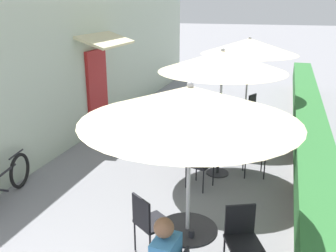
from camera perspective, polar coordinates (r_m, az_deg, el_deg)
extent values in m
cube|color=#B2C1AD|center=(10.31, -9.97, 11.86)|extent=(0.24, 14.27, 4.20)
cube|color=maroon|center=(9.79, -10.70, 5.24)|extent=(0.08, 0.96, 2.10)
cube|color=beige|center=(9.44, -9.46, 12.85)|extent=(0.78, 1.80, 0.30)
cube|color=tan|center=(9.50, 20.18, -1.15)|extent=(0.44, 13.27, 0.45)
cube|color=#2D6B33|center=(9.36, 20.51, 1.77)|extent=(0.60, 12.61, 0.56)
cylinder|color=#28282D|center=(4.49, 2.98, -15.43)|extent=(0.70, 0.70, 0.02)
cylinder|color=#B7B7BC|center=(4.25, 3.08, -10.21)|extent=(0.04, 0.04, 2.35)
cone|color=beige|center=(3.87, 3.34, 3.42)|extent=(2.33, 2.33, 0.38)
sphere|color=#B7B7BC|center=(3.82, 3.40, 6.30)|extent=(0.07, 0.07, 0.07)
sphere|color=brown|center=(3.71, -0.64, -15.24)|extent=(0.20, 0.20, 0.20)
cube|color=black|center=(4.79, 11.45, -17.15)|extent=(0.53, 0.53, 0.04)
cube|color=black|center=(4.82, 10.90, -13.88)|extent=(0.36, 0.19, 0.42)
cylinder|color=black|center=(5.01, 8.55, -18.35)|extent=(0.02, 0.02, 0.45)
cylinder|color=black|center=(5.11, 12.63, -17.81)|extent=(0.02, 0.02, 0.45)
cube|color=black|center=(5.09, -2.26, -14.45)|extent=(0.56, 0.56, 0.04)
cube|color=black|center=(4.89, -4.10, -13.07)|extent=(0.33, 0.24, 0.42)
cylinder|color=black|center=(5.18, 0.68, -16.76)|extent=(0.02, 0.02, 0.45)
cylinder|color=black|center=(5.42, -1.75, -15.02)|extent=(0.02, 0.02, 0.45)
cylinder|color=black|center=(5.01, -2.74, -18.18)|extent=(0.02, 0.02, 0.45)
cylinder|color=black|center=(5.25, -5.07, -16.28)|extent=(0.02, 0.02, 0.45)
cylinder|color=#232328|center=(4.32, 3.60, -15.99)|extent=(0.07, 0.07, 0.09)
cylinder|color=#28282D|center=(7.49, 7.53, -7.08)|extent=(0.44, 0.44, 0.02)
cylinder|color=#28282D|center=(7.35, 7.64, -4.62)|extent=(0.06, 0.06, 0.70)
cylinder|color=#28282D|center=(7.23, 7.76, -2.07)|extent=(0.70, 0.70, 0.02)
cylinder|color=#B7B7BC|center=(7.08, 7.91, 1.46)|extent=(0.04, 0.04, 2.35)
cone|color=beige|center=(6.86, 8.29, 9.78)|extent=(2.33, 2.33, 0.38)
sphere|color=#B7B7BC|center=(6.83, 8.37, 11.42)|extent=(0.07, 0.07, 0.07)
cube|color=black|center=(6.76, 4.89, -5.80)|extent=(0.50, 0.50, 0.04)
cube|color=black|center=(6.60, 6.33, -4.50)|extent=(0.15, 0.37, 0.42)
cylinder|color=black|center=(7.08, 4.34, -6.64)|extent=(0.02, 0.02, 0.45)
cylinder|color=black|center=(6.80, 2.75, -7.69)|extent=(0.02, 0.02, 0.45)
cylinder|color=black|center=(6.92, 6.90, -7.34)|extent=(0.02, 0.02, 0.45)
cylinder|color=black|center=(6.64, 5.38, -8.45)|extent=(0.02, 0.02, 0.45)
cube|color=black|center=(7.38, 13.03, -4.10)|extent=(0.47, 0.47, 0.04)
cube|color=black|center=(7.48, 12.98, -2.08)|extent=(0.38, 0.11, 0.42)
cylinder|color=black|center=(7.28, 11.67, -6.25)|extent=(0.02, 0.02, 0.45)
cylinder|color=black|center=(7.33, 14.48, -6.29)|extent=(0.02, 0.02, 0.45)
cylinder|color=black|center=(7.61, 11.40, -5.13)|extent=(0.02, 0.02, 0.45)
cylinder|color=black|center=(7.66, 14.09, -5.18)|extent=(0.02, 0.02, 0.45)
cube|color=black|center=(7.87, 5.03, -2.27)|extent=(0.56, 0.56, 0.04)
cube|color=black|center=(7.71, 3.87, -1.01)|extent=(0.28, 0.30, 0.42)
cylinder|color=black|center=(7.89, 6.76, -4.02)|extent=(0.02, 0.02, 0.45)
cylinder|color=black|center=(8.18, 5.47, -3.16)|extent=(0.02, 0.02, 0.45)
cylinder|color=black|center=(7.72, 4.47, -4.45)|extent=(0.02, 0.02, 0.45)
cylinder|color=black|center=(8.02, 3.23, -3.56)|extent=(0.02, 0.02, 0.45)
cylinder|color=teal|center=(7.23, 8.27, -1.59)|extent=(0.07, 0.07, 0.09)
cylinder|color=#28282D|center=(9.86, 11.45, -0.98)|extent=(0.44, 0.44, 0.02)
cylinder|color=#28282D|center=(9.76, 11.57, 0.96)|extent=(0.06, 0.06, 0.70)
cylinder|color=#28282D|center=(9.66, 11.70, 2.93)|extent=(0.70, 0.70, 0.02)
cylinder|color=#B7B7BC|center=(9.55, 11.88, 5.62)|extent=(0.04, 0.04, 2.35)
cone|color=beige|center=(9.39, 12.30, 11.80)|extent=(2.33, 2.33, 0.38)
sphere|color=#B7B7BC|center=(9.37, 12.38, 13.00)|extent=(0.07, 0.07, 0.07)
cube|color=black|center=(9.16, 9.45, 0.53)|extent=(0.53, 0.53, 0.04)
cube|color=black|center=(9.01, 10.51, 1.57)|extent=(0.18, 0.36, 0.42)
cylinder|color=black|center=(9.47, 9.04, -0.30)|extent=(0.02, 0.02, 0.45)
cylinder|color=black|center=(9.18, 7.83, -0.84)|extent=(0.02, 0.02, 0.45)
cylinder|color=black|center=(9.29, 10.91, -0.76)|extent=(0.02, 0.02, 0.45)
cylinder|color=black|center=(9.00, 9.73, -1.32)|extent=(0.02, 0.02, 0.45)
cube|color=black|center=(10.32, 13.52, 2.28)|extent=(0.53, 0.53, 0.04)
cube|color=black|center=(10.35, 12.71, 3.59)|extent=(0.18, 0.36, 0.42)
cylinder|color=black|center=(10.15, 13.84, 0.66)|extent=(0.02, 0.02, 0.45)
cylinder|color=black|center=(10.46, 14.77, 1.10)|extent=(0.02, 0.02, 0.45)
cylinder|color=black|center=(10.31, 12.08, 1.06)|extent=(0.02, 0.02, 0.45)
cylinder|color=black|center=(10.61, 13.04, 1.49)|extent=(0.02, 0.02, 0.45)
cylinder|color=#232328|center=(9.62, 11.33, 3.24)|extent=(0.07, 0.07, 0.09)
torus|color=black|center=(7.30, -21.65, -6.33)|extent=(0.17, 0.64, 0.64)
cylinder|color=black|center=(6.80, -24.06, -6.84)|extent=(0.19, 0.86, 0.04)
cylinder|color=black|center=(7.14, -22.14, -4.01)|extent=(0.11, 0.46, 0.03)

